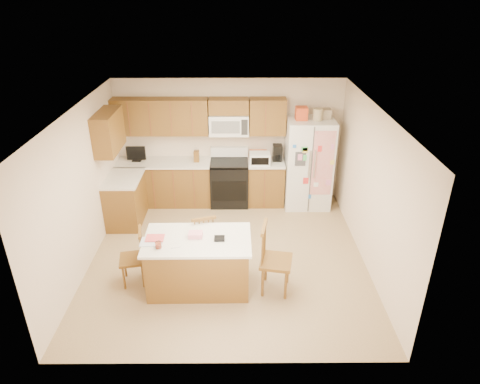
{
  "coord_description": "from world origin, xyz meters",
  "views": [
    {
      "loc": [
        0.17,
        -5.97,
        4.18
      ],
      "look_at": [
        0.21,
        0.35,
        1.03
      ],
      "focal_mm": 32.0,
      "sensor_mm": 36.0,
      "label": 1
    }
  ],
  "objects_px": {
    "stove": "(230,182)",
    "windsor_chair_right": "(274,261)",
    "refrigerator": "(308,162)",
    "island": "(198,263)",
    "windsor_chair_back": "(203,240)",
    "windsor_chair_left": "(134,258)"
  },
  "relations": [
    {
      "from": "stove",
      "to": "windsor_chair_left",
      "type": "xyz_separation_m",
      "value": [
        -1.4,
        -2.6,
        -0.05
      ]
    },
    {
      "from": "stove",
      "to": "refrigerator",
      "type": "relative_size",
      "value": 0.55
    },
    {
      "from": "windsor_chair_right",
      "to": "refrigerator",
      "type": "bearing_deg",
      "value": 72.25
    },
    {
      "from": "refrigerator",
      "to": "windsor_chair_left",
      "type": "xyz_separation_m",
      "value": [
        -2.97,
        -2.54,
        -0.49
      ]
    },
    {
      "from": "stove",
      "to": "refrigerator",
      "type": "xyz_separation_m",
      "value": [
        1.57,
        -0.06,
        0.45
      ]
    },
    {
      "from": "refrigerator",
      "to": "windsor_chair_back",
      "type": "distance_m",
      "value": 2.89
    },
    {
      "from": "stove",
      "to": "windsor_chair_right",
      "type": "xyz_separation_m",
      "value": [
        0.7,
        -2.79,
        0.04
      ]
    },
    {
      "from": "stove",
      "to": "windsor_chair_left",
      "type": "distance_m",
      "value": 2.95
    },
    {
      "from": "stove",
      "to": "island",
      "type": "distance_m",
      "value": 2.75
    },
    {
      "from": "stove",
      "to": "windsor_chair_right",
      "type": "relative_size",
      "value": 1.04
    },
    {
      "from": "stove",
      "to": "windsor_chair_right",
      "type": "distance_m",
      "value": 2.88
    },
    {
      "from": "refrigerator",
      "to": "island",
      "type": "relative_size",
      "value": 1.3
    },
    {
      "from": "windsor_chair_left",
      "to": "windsor_chair_back",
      "type": "xyz_separation_m",
      "value": [
        1.0,
        0.47,
        0.01
      ]
    },
    {
      "from": "island",
      "to": "stove",
      "type": "bearing_deg",
      "value": 81.28
    },
    {
      "from": "windsor_chair_back",
      "to": "island",
      "type": "bearing_deg",
      "value": -92.31
    },
    {
      "from": "refrigerator",
      "to": "windsor_chair_right",
      "type": "bearing_deg",
      "value": -107.75
    },
    {
      "from": "refrigerator",
      "to": "windsor_chair_right",
      "type": "distance_m",
      "value": 2.9
    },
    {
      "from": "stove",
      "to": "island",
      "type": "xyz_separation_m",
      "value": [
        -0.42,
        -2.72,
        -0.05
      ]
    },
    {
      "from": "island",
      "to": "windsor_chair_right",
      "type": "bearing_deg",
      "value": -4.06
    },
    {
      "from": "island",
      "to": "windsor_chair_back",
      "type": "distance_m",
      "value": 0.58
    },
    {
      "from": "windsor_chair_back",
      "to": "refrigerator",
      "type": "bearing_deg",
      "value": 46.5
    },
    {
      "from": "island",
      "to": "windsor_chair_back",
      "type": "bearing_deg",
      "value": 87.69
    }
  ]
}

